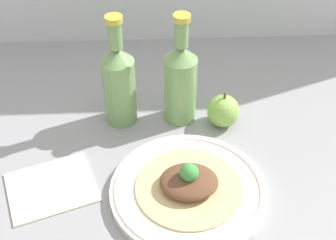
% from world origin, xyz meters
% --- Properties ---
extents(ground_plane, '(1.80, 1.10, 0.04)m').
position_xyz_m(ground_plane, '(0.00, 0.00, -0.02)').
color(ground_plane, gray).
extents(plate, '(0.30, 0.30, 0.02)m').
position_xyz_m(plate, '(-0.02, -0.05, 0.01)').
color(plate, silver).
rests_on(plate, ground_plane).
extents(plated_food, '(0.20, 0.20, 0.06)m').
position_xyz_m(plated_food, '(-0.02, -0.05, 0.03)').
color(plated_food, '#D6BC7F').
rests_on(plated_food, plate).
extents(cider_bottle_left, '(0.07, 0.07, 0.25)m').
position_xyz_m(cider_bottle_left, '(-0.15, 0.18, 0.10)').
color(cider_bottle_left, '#729E5B').
rests_on(cider_bottle_left, ground_plane).
extents(cider_bottle_right, '(0.07, 0.07, 0.25)m').
position_xyz_m(cider_bottle_right, '(-0.02, 0.18, 0.10)').
color(cider_bottle_right, '#729E5B').
rests_on(cider_bottle_right, ground_plane).
extents(apple, '(0.07, 0.07, 0.09)m').
position_xyz_m(apple, '(0.07, 0.15, 0.04)').
color(apple, '#84B74C').
rests_on(apple, ground_plane).
extents(napkin, '(0.20, 0.18, 0.01)m').
position_xyz_m(napkin, '(-0.28, -0.02, 0.00)').
color(napkin, beige).
rests_on(napkin, ground_plane).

